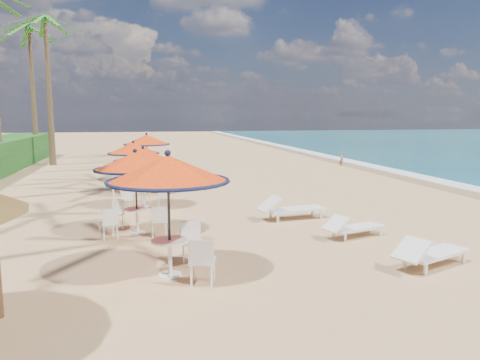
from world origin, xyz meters
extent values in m
plane|color=tan|center=(0.00, 0.00, 0.00)|extent=(160.00, 160.00, 0.00)
cube|color=white|center=(9.30, 10.00, 0.00)|extent=(1.20, 140.00, 0.04)
cube|color=olive|center=(8.40, 10.00, 0.00)|extent=(1.40, 140.00, 0.02)
cylinder|color=black|center=(-4.59, -0.21, 1.24)|extent=(0.05, 0.05, 2.48)
cone|color=red|center=(-4.59, -0.21, 2.21)|extent=(2.48, 2.48, 0.54)
torus|color=black|center=(-4.59, -0.21, 1.96)|extent=(2.48, 2.48, 0.08)
sphere|color=black|center=(-4.59, -0.21, 2.52)|extent=(0.13, 0.13, 0.13)
cylinder|color=white|center=(-4.59, -0.21, 0.73)|extent=(0.76, 0.76, 0.04)
cylinder|color=white|center=(-4.59, -0.21, 0.38)|extent=(0.09, 0.09, 0.76)
cylinder|color=black|center=(-5.25, 3.52, 1.13)|extent=(0.05, 0.05, 2.26)
cone|color=red|center=(-5.25, 3.52, 2.01)|extent=(2.26, 2.26, 0.49)
torus|color=black|center=(-5.25, 3.52, 1.79)|extent=(2.26, 2.26, 0.07)
sphere|color=black|center=(-5.25, 3.52, 2.30)|extent=(0.12, 0.12, 0.12)
cylinder|color=white|center=(-5.25, 3.52, 0.67)|extent=(0.69, 0.69, 0.04)
cylinder|color=white|center=(-5.25, 3.52, 0.34)|extent=(0.08, 0.08, 0.69)
cylinder|color=black|center=(-5.00, 7.28, 1.04)|extent=(0.05, 0.05, 2.09)
cone|color=red|center=(-5.00, 7.28, 1.86)|extent=(2.09, 2.09, 0.45)
torus|color=black|center=(-5.00, 7.28, 1.65)|extent=(2.09, 2.09, 0.06)
sphere|color=black|center=(-5.00, 7.28, 2.12)|extent=(0.11, 0.11, 0.11)
cylinder|color=white|center=(-5.00, 7.28, 0.62)|extent=(0.64, 0.64, 0.04)
cylinder|color=white|center=(-5.00, 7.28, 0.32)|extent=(0.07, 0.07, 0.64)
cylinder|color=black|center=(-5.37, 10.26, 1.06)|extent=(0.05, 0.05, 2.13)
cone|color=red|center=(-5.37, 10.26, 1.89)|extent=(2.13, 2.13, 0.46)
torus|color=black|center=(-5.37, 10.26, 1.68)|extent=(2.13, 2.13, 0.06)
sphere|color=black|center=(-5.37, 10.26, 2.16)|extent=(0.11, 0.11, 0.11)
cylinder|color=white|center=(-5.37, 10.26, 0.63)|extent=(0.65, 0.65, 0.04)
cylinder|color=white|center=(-5.37, 10.26, 0.32)|extent=(0.07, 0.07, 0.65)
cylinder|color=black|center=(-4.75, 14.09, 1.14)|extent=(0.05, 0.05, 2.28)
cone|color=red|center=(-4.75, 14.09, 2.03)|extent=(2.28, 2.28, 0.50)
torus|color=black|center=(-4.75, 14.09, 1.81)|extent=(2.28, 2.28, 0.07)
sphere|color=black|center=(-4.75, 14.09, 2.32)|extent=(0.12, 0.12, 0.12)
cylinder|color=white|center=(-4.75, 14.09, 0.67)|extent=(0.69, 0.69, 0.04)
cylinder|color=white|center=(-4.75, 14.09, 0.35)|extent=(0.08, 0.08, 0.69)
cube|color=white|center=(1.11, -0.80, 0.28)|extent=(1.81, 1.21, 0.07)
cube|color=white|center=(0.32, -1.12, 0.50)|extent=(0.76, 0.79, 0.42)
cube|color=white|center=(1.11, -0.80, 0.12)|extent=(0.06, 0.06, 0.24)
cube|color=white|center=(0.56, 1.82, 0.25)|extent=(1.63, 0.98, 0.06)
cube|color=white|center=(-0.17, 1.59, 0.45)|extent=(0.65, 0.68, 0.38)
cube|color=white|center=(0.56, 1.82, 0.11)|extent=(0.05, 0.05, 0.22)
cube|color=white|center=(-0.34, 4.26, 0.30)|extent=(1.91, 0.94, 0.08)
cube|color=white|center=(-1.25, 4.12, 0.54)|extent=(0.71, 0.75, 0.46)
cube|color=white|center=(-0.34, 4.26, 0.13)|extent=(0.06, 0.06, 0.26)
cone|color=brown|center=(-10.64, 22.70, 4.59)|extent=(0.44, 0.44, 9.18)
sphere|color=#20611B|center=(-10.64, 22.70, 9.18)|extent=(0.56, 0.56, 0.56)
cone|color=brown|center=(-12.52, 27.29, 4.63)|extent=(0.44, 0.44, 9.27)
sphere|color=#20611B|center=(-12.52, 27.29, 9.27)|extent=(0.56, 0.56, 0.56)
imported|color=brown|center=(7.40, 17.92, 0.49)|extent=(0.29, 0.39, 0.99)
camera|label=1|loc=(-5.16, -9.54, 3.29)|focal=35.00mm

